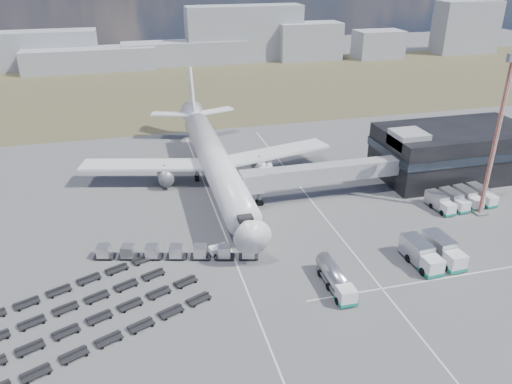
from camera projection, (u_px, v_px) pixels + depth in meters
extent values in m
plane|color=#565659|center=(254.00, 273.00, 71.63)|extent=(420.00, 420.00, 0.00)
cube|color=brown|center=(173.00, 90.00, 167.59)|extent=(420.00, 90.00, 0.01)
cube|color=silver|center=(233.00, 256.00, 75.54)|extent=(0.25, 110.00, 0.01)
cube|color=silver|center=(343.00, 241.00, 79.62)|extent=(0.25, 110.00, 0.01)
cube|color=silver|center=(440.00, 279.00, 70.32)|extent=(40.00, 0.25, 0.01)
cube|color=black|center=(454.00, 152.00, 101.28)|extent=(30.00, 16.00, 10.00)
cube|color=#262D38|center=(455.00, 146.00, 100.76)|extent=(30.40, 16.40, 1.60)
cube|color=#939399|center=(409.00, 139.00, 94.87)|extent=(6.00, 6.00, 3.00)
cube|color=#939399|center=(322.00, 173.00, 91.41)|extent=(29.80, 3.00, 3.00)
cube|color=#939399|center=(252.00, 182.00, 87.94)|extent=(4.00, 3.60, 3.40)
cylinder|color=slate|center=(259.00, 192.00, 89.82)|extent=(0.70, 0.70, 5.10)
cylinder|color=black|center=(259.00, 203.00, 90.73)|extent=(1.40, 0.90, 1.40)
cylinder|color=white|center=(215.00, 162.00, 95.51)|extent=(5.60, 48.00, 5.60)
cone|color=white|center=(248.00, 229.00, 72.39)|extent=(5.60, 5.00, 5.60)
cone|color=white|center=(194.00, 116.00, 119.59)|extent=(5.60, 8.00, 5.60)
cube|color=black|center=(245.00, 218.00, 73.79)|extent=(2.20, 2.00, 0.80)
cube|color=white|center=(146.00, 165.00, 97.44)|extent=(25.59, 11.38, 0.50)
cube|color=white|center=(273.00, 153.00, 103.34)|extent=(25.59, 11.38, 0.50)
cylinder|color=slate|center=(165.00, 175.00, 97.23)|extent=(3.00, 5.00, 3.00)
cylinder|color=slate|center=(259.00, 166.00, 101.53)|extent=(3.00, 5.00, 3.00)
cube|color=white|center=(170.00, 114.00, 119.91)|extent=(9.49, 5.63, 0.35)
cube|color=white|center=(215.00, 111.00, 122.41)|extent=(9.49, 5.63, 0.35)
cube|color=white|center=(191.00, 90.00, 119.74)|extent=(0.50, 9.06, 11.45)
cylinder|color=slate|center=(240.00, 234.00, 78.94)|extent=(0.50, 0.50, 2.50)
cylinder|color=slate|center=(197.00, 175.00, 100.03)|extent=(0.60, 0.60, 2.50)
cylinder|color=slate|center=(228.00, 172.00, 101.48)|extent=(0.60, 0.60, 2.50)
cylinder|color=black|center=(240.00, 239.00, 79.27)|extent=(0.50, 1.20, 1.20)
cube|color=#989BA5|center=(31.00, 50.00, 194.51)|extent=(50.49, 12.00, 14.30)
cube|color=#989BA5|center=(90.00, 59.00, 192.76)|extent=(49.86, 12.00, 8.58)
cube|color=#989BA5|center=(185.00, 53.00, 204.20)|extent=(50.59, 12.00, 9.16)
cube|color=#989BA5|center=(244.00, 34.00, 207.86)|extent=(48.12, 12.00, 22.25)
cube|color=#989BA5|center=(309.00, 41.00, 211.98)|extent=(26.88, 12.00, 15.19)
cube|color=#989BA5|center=(378.00, 44.00, 215.89)|extent=(20.23, 12.00, 11.56)
cube|color=#989BA5|center=(466.00, 27.00, 225.28)|extent=(28.18, 12.00, 22.55)
cube|color=white|center=(346.00, 295.00, 64.73)|extent=(2.29, 2.29, 2.19)
cube|color=#167D65|center=(346.00, 301.00, 65.10)|extent=(2.38, 2.38, 0.48)
cylinder|color=silver|center=(333.00, 272.00, 68.61)|extent=(2.40, 7.13, 2.38)
cube|color=slate|center=(332.00, 279.00, 69.08)|extent=(2.30, 7.13, 0.33)
cylinder|color=black|center=(336.00, 286.00, 67.94)|extent=(2.47, 1.05, 1.05)
cube|color=white|center=(219.00, 250.00, 75.92)|extent=(3.13, 2.26, 1.32)
cube|color=white|center=(266.00, 174.00, 99.40)|extent=(3.80, 6.73, 2.96)
cube|color=#167D65|center=(266.00, 180.00, 99.93)|extent=(3.93, 6.86, 0.48)
cube|color=white|center=(432.00, 266.00, 70.64)|extent=(2.73, 2.63, 2.49)
cube|color=#167D65|center=(431.00, 272.00, 71.05)|extent=(2.85, 2.75, 0.51)
cube|color=silver|center=(416.00, 249.00, 73.84)|extent=(2.99, 5.35, 2.94)
cube|color=white|center=(455.00, 261.00, 71.69)|extent=(2.73, 2.63, 2.49)
cube|color=#167D65|center=(454.00, 267.00, 72.10)|extent=(2.85, 2.75, 0.51)
cube|color=silver|center=(438.00, 245.00, 74.90)|extent=(2.99, 5.35, 2.94)
cube|color=white|center=(448.00, 209.00, 86.99)|extent=(2.27, 2.19, 2.00)
cube|color=#167D65|center=(447.00, 213.00, 87.33)|extent=(2.37, 2.29, 0.41)
cube|color=silver|center=(436.00, 199.00, 89.52)|extent=(2.58, 4.37, 2.36)
cube|color=white|center=(462.00, 206.00, 87.95)|extent=(2.27, 2.19, 2.00)
cube|color=#167D65|center=(461.00, 210.00, 88.28)|extent=(2.37, 2.29, 0.41)
cube|color=silver|center=(450.00, 197.00, 90.48)|extent=(2.58, 4.37, 2.36)
cube|color=white|center=(476.00, 203.00, 88.91)|extent=(2.27, 2.19, 2.00)
cube|color=#167D65|center=(475.00, 207.00, 89.24)|extent=(2.37, 2.29, 0.41)
cube|color=silver|center=(464.00, 194.00, 91.44)|extent=(2.58, 4.37, 2.36)
cube|color=white|center=(490.00, 201.00, 89.87)|extent=(2.27, 2.19, 2.00)
cube|color=#167D65|center=(489.00, 204.00, 90.20)|extent=(2.37, 2.29, 0.41)
cube|color=silver|center=(478.00, 192.00, 92.40)|extent=(2.58, 4.37, 2.36)
cube|color=black|center=(104.00, 256.00, 74.99)|extent=(3.31, 2.50, 0.20)
cube|color=silver|center=(104.00, 251.00, 74.57)|extent=(2.21, 2.21, 1.70)
cube|color=black|center=(128.00, 256.00, 74.97)|extent=(3.31, 2.50, 0.20)
cube|color=silver|center=(128.00, 251.00, 74.56)|extent=(2.21, 2.21, 1.70)
cube|color=black|center=(152.00, 256.00, 74.96)|extent=(3.31, 2.50, 0.20)
cube|color=silver|center=(152.00, 251.00, 74.54)|extent=(2.21, 2.21, 1.70)
cube|color=black|center=(176.00, 256.00, 74.94)|extent=(3.31, 2.50, 0.20)
cube|color=silver|center=(176.00, 251.00, 74.52)|extent=(2.21, 2.21, 1.70)
cube|color=black|center=(200.00, 256.00, 74.92)|extent=(3.31, 2.50, 0.20)
cube|color=silver|center=(200.00, 251.00, 74.51)|extent=(2.21, 2.21, 1.70)
cube|color=black|center=(224.00, 256.00, 74.91)|extent=(3.31, 2.50, 0.20)
cube|color=silver|center=(224.00, 251.00, 74.49)|extent=(2.21, 2.21, 1.70)
cube|color=black|center=(249.00, 256.00, 74.89)|extent=(3.31, 2.50, 0.20)
cube|color=silver|center=(248.00, 251.00, 74.48)|extent=(2.21, 2.21, 1.70)
cube|color=black|center=(92.00, 346.00, 57.72)|extent=(31.15, 14.80, 0.75)
cube|color=black|center=(78.00, 326.00, 60.82)|extent=(31.15, 14.80, 0.75)
cube|color=black|center=(65.00, 308.00, 63.92)|extent=(27.33, 13.13, 0.75)
cube|color=black|center=(54.00, 292.00, 67.01)|extent=(27.33, 13.13, 0.75)
cylinder|color=#B3351C|center=(495.00, 142.00, 82.21)|extent=(0.75, 0.75, 26.77)
cube|color=#565659|center=(480.00, 213.00, 87.94)|extent=(2.14, 2.14, 0.32)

